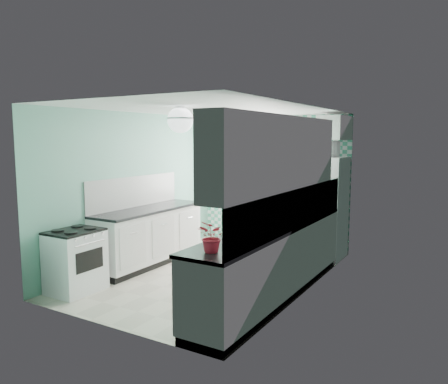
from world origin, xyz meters
The scene contains 26 objects.
floor centered at (0.00, 0.00, -0.01)m, with size 3.00×4.40×0.02m, color beige.
ceiling centered at (0.00, 0.00, 2.51)m, with size 3.00×4.40×0.02m, color white.
wall_back centered at (0.00, 2.21, 1.25)m, with size 3.00×0.02×2.50m, color #6EAE98.
wall_front centered at (0.00, -2.21, 1.25)m, with size 3.00×0.02×2.50m, color #6EAE98.
wall_left centered at (-1.51, 0.00, 1.25)m, with size 0.02×4.40×2.50m, color #6EAE98.
wall_right centered at (1.51, 0.00, 1.25)m, with size 0.02×4.40×2.50m, color #6EAE98.
accent_wall centered at (0.00, 2.19, 1.25)m, with size 3.00×0.01×2.50m, color #4BB08F.
window centered at (-0.35, 2.16, 1.55)m, with size 1.04×0.05×1.44m.
backsplash_right centered at (1.49, -0.40, 1.20)m, with size 0.02×3.60×0.51m, color white.
backsplash_left centered at (-1.49, -0.07, 1.20)m, with size 0.02×2.15×0.51m, color white.
upper_cabinets_right centered at (1.33, -0.60, 1.90)m, with size 0.33×3.20×0.90m, color white.
upper_cabinet_fridge centered at (1.30, 1.83, 2.25)m, with size 0.40×0.74×0.40m, color white.
ceiling_light centered at (0.00, -0.80, 2.32)m, with size 0.34×0.34×0.35m.
base_cabinets_right centered at (1.20, -0.40, 0.45)m, with size 0.60×3.60×0.90m, color white.
countertop_right centered at (1.19, -0.40, 0.92)m, with size 0.63×3.60×0.04m, color black.
base_cabinets_left centered at (-1.20, -0.07, 0.45)m, with size 0.60×2.15×0.90m, color white.
countertop_left centered at (-1.19, -0.07, 0.92)m, with size 0.63×2.15×0.04m, color black.
fridge centered at (1.11, 1.79, 0.88)m, with size 0.77×0.76×1.76m.
stove centered at (-1.20, -1.60, 0.44)m, with size 0.56×0.69×0.83m.
sink centered at (1.20, 0.43, 0.93)m, with size 0.45×0.38×0.53m.
rug centered at (0.06, 0.25, 0.01)m, with size 0.64×0.91×0.01m, color #830400.
dish_towel centered at (0.89, 0.60, 0.48)m, with size 0.01×0.21×0.31m, color #4FA893.
fruit_bowl centered at (1.20, -1.38, 0.97)m, with size 0.25×0.25×0.06m, color white.
potted_plant centered at (1.20, -1.92, 1.10)m, with size 0.29×0.25×0.33m, color #A30513.
soap_bottle centered at (1.25, 1.01, 1.03)m, with size 0.08×0.08×0.18m, color #93B3BA.
microwave centered at (1.11, 1.79, 1.90)m, with size 0.49×0.33×0.27m, color silver.
Camera 1 is at (3.47, -5.53, 2.08)m, focal length 35.00 mm.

